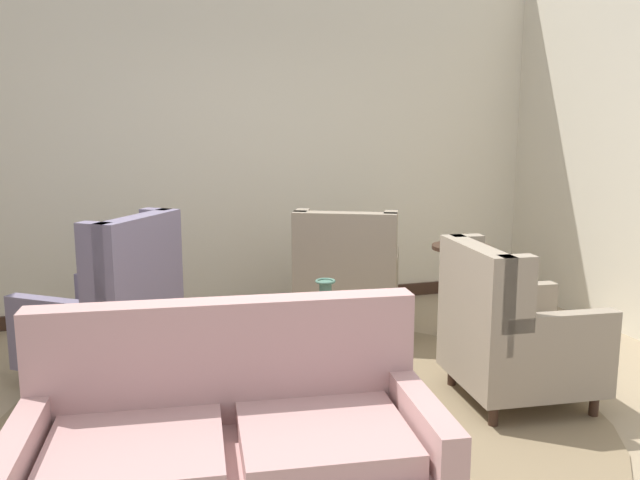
{
  "coord_description": "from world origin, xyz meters",
  "views": [
    {
      "loc": [
        -1.02,
        -3.23,
        1.72
      ],
      "look_at": [
        0.27,
        0.82,
        0.94
      ],
      "focal_mm": 37.49,
      "sensor_mm": 36.0,
      "label": 1
    }
  ],
  "objects_px": {
    "armchair_near_sideboard": "(111,313)",
    "side_table": "(460,282)",
    "coffee_table": "(322,347)",
    "armchair_far_left": "(348,283)",
    "settee": "(231,453)",
    "armchair_near_window": "(511,335)",
    "porcelain_vase": "(325,313)"
  },
  "relations": [
    {
      "from": "armchair_near_window",
      "to": "armchair_far_left",
      "type": "height_order",
      "value": "armchair_far_left"
    },
    {
      "from": "coffee_table",
      "to": "settee",
      "type": "relative_size",
      "value": 0.47
    },
    {
      "from": "armchair_near_sideboard",
      "to": "settee",
      "type": "bearing_deg",
      "value": 50.26
    },
    {
      "from": "coffee_table",
      "to": "armchair_far_left",
      "type": "distance_m",
      "value": 1.36
    },
    {
      "from": "armchair_near_window",
      "to": "side_table",
      "type": "bearing_deg",
      "value": -9.7
    },
    {
      "from": "armchair_near_sideboard",
      "to": "armchair_far_left",
      "type": "xyz_separation_m",
      "value": [
        1.79,
        0.4,
        -0.02
      ]
    },
    {
      "from": "armchair_far_left",
      "to": "coffee_table",
      "type": "bearing_deg",
      "value": 89.31
    },
    {
      "from": "coffee_table",
      "to": "armchair_near_sideboard",
      "type": "relative_size",
      "value": 0.72
    },
    {
      "from": "porcelain_vase",
      "to": "side_table",
      "type": "height_order",
      "value": "porcelain_vase"
    },
    {
      "from": "armchair_near_sideboard",
      "to": "armchair_far_left",
      "type": "bearing_deg",
      "value": 140.1
    },
    {
      "from": "settee",
      "to": "armchair_near_sideboard",
      "type": "height_order",
      "value": "armchair_near_sideboard"
    },
    {
      "from": "armchair_far_left",
      "to": "settee",
      "type": "bearing_deg",
      "value": 85.94
    },
    {
      "from": "armchair_near_sideboard",
      "to": "coffee_table",
      "type": "bearing_deg",
      "value": 93.0
    },
    {
      "from": "coffee_table",
      "to": "settee",
      "type": "xyz_separation_m",
      "value": [
        -0.75,
        -1.14,
        0.03
      ]
    },
    {
      "from": "coffee_table",
      "to": "porcelain_vase",
      "type": "xyz_separation_m",
      "value": [
        0.01,
        -0.05,
        0.22
      ]
    },
    {
      "from": "coffee_table",
      "to": "settee",
      "type": "bearing_deg",
      "value": -123.15
    },
    {
      "from": "porcelain_vase",
      "to": "armchair_near_sideboard",
      "type": "relative_size",
      "value": 0.29
    },
    {
      "from": "armchair_near_sideboard",
      "to": "armchair_far_left",
      "type": "height_order",
      "value": "armchair_near_sideboard"
    },
    {
      "from": "settee",
      "to": "armchair_near_window",
      "type": "bearing_deg",
      "value": 32.08
    },
    {
      "from": "side_table",
      "to": "armchair_near_sideboard",
      "type": "bearing_deg",
      "value": -176.88
    },
    {
      "from": "coffee_table",
      "to": "armchair_near_sideboard",
      "type": "bearing_deg",
      "value": 145.4
    },
    {
      "from": "coffee_table",
      "to": "armchair_far_left",
      "type": "relative_size",
      "value": 0.75
    },
    {
      "from": "settee",
      "to": "armchair_far_left",
      "type": "xyz_separation_m",
      "value": [
        1.35,
        2.36,
        0.04
      ]
    },
    {
      "from": "armchair_near_window",
      "to": "side_table",
      "type": "distance_m",
      "value": 1.29
    },
    {
      "from": "armchair_near_sideboard",
      "to": "side_table",
      "type": "xyz_separation_m",
      "value": [
        2.65,
        0.14,
        -0.02
      ]
    },
    {
      "from": "coffee_table",
      "to": "porcelain_vase",
      "type": "height_order",
      "value": "porcelain_vase"
    },
    {
      "from": "porcelain_vase",
      "to": "armchair_near_sideboard",
      "type": "xyz_separation_m",
      "value": [
        -1.2,
        0.87,
        -0.14
      ]
    },
    {
      "from": "settee",
      "to": "armchair_near_sideboard",
      "type": "xyz_separation_m",
      "value": [
        -0.44,
        1.96,
        0.06
      ]
    },
    {
      "from": "coffee_table",
      "to": "porcelain_vase",
      "type": "distance_m",
      "value": 0.23
    },
    {
      "from": "porcelain_vase",
      "to": "coffee_table",
      "type": "bearing_deg",
      "value": 100.38
    },
    {
      "from": "coffee_table",
      "to": "armchair_near_window",
      "type": "bearing_deg",
      "value": -13.88
    },
    {
      "from": "coffee_table",
      "to": "side_table",
      "type": "relative_size",
      "value": 1.1
    }
  ]
}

